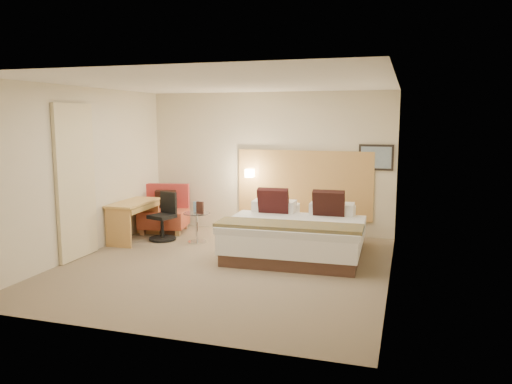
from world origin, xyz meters
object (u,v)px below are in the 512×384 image
(side_table, at_px, (197,226))
(desk_chair, at_px, (164,221))
(bed, at_px, (297,234))
(desk, at_px, (135,210))
(lounge_chair, at_px, (165,213))

(side_table, height_order, desk_chair, desk_chair)
(bed, bearing_deg, desk, 178.99)
(side_table, relative_size, desk, 0.47)
(side_table, distance_m, desk, 1.18)
(side_table, distance_m, desk_chair, 0.66)
(bed, bearing_deg, side_table, 172.54)
(bed, height_order, lounge_chair, bed)
(desk_chair, bearing_deg, desk, -156.75)
(lounge_chair, bearing_deg, side_table, -34.12)
(desk, bearing_deg, side_table, 9.66)
(side_table, bearing_deg, bed, -7.46)
(lounge_chair, bearing_deg, bed, -17.59)
(lounge_chair, height_order, desk, lounge_chair)
(side_table, xyz_separation_m, desk_chair, (-0.66, 0.01, 0.05))
(bed, xyz_separation_m, desk, (-3.02, 0.05, 0.22))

